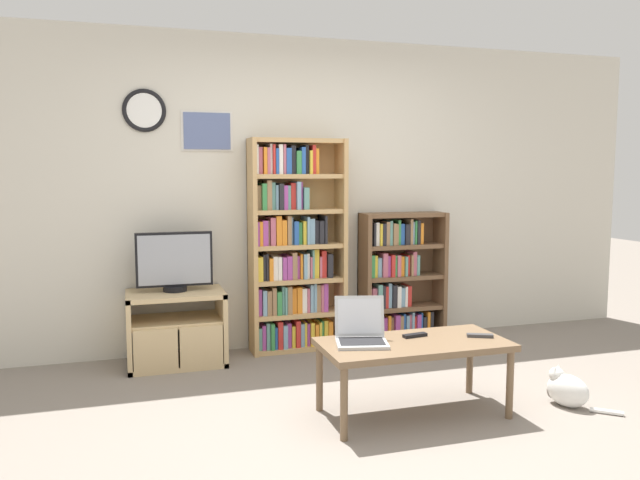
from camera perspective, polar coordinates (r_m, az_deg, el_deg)
The scene contains 11 objects.
ground_plane at distance 3.78m, azimuth 5.67°, elevation -16.97°, with size 18.00×18.00×0.00m, color gray.
wall_back at distance 5.31m, azimuth -2.40°, elevation 4.28°, with size 6.58×0.09×2.60m.
tv_stand at distance 4.99m, azimuth -13.00°, elevation -7.83°, with size 0.74×0.49×0.57m.
television at distance 4.92m, azimuth -13.17°, elevation -1.96°, with size 0.58×0.18×0.46m.
bookshelf_tall at distance 5.17m, azimuth -2.53°, elevation -0.87°, with size 0.79×0.28×1.76m.
bookshelf_short at distance 5.55m, azimuth 7.09°, elevation -3.60°, with size 0.76×0.25×1.13m.
coffee_table at distance 3.90m, azimuth 8.56°, elevation -9.80°, with size 1.15×0.55×0.46m.
laptop at distance 3.82m, azimuth 3.75°, elevation -8.35°, with size 0.37×0.36×0.27m.
remote_near_laptop at distance 4.06m, azimuth 14.42°, elevation -8.46°, with size 0.16×0.11×0.02m.
remote_far_from_laptop at distance 3.99m, azimuth 8.67°, elevation -8.61°, with size 0.16×0.07×0.02m.
cat at distance 4.38m, azimuth 21.57°, elevation -12.56°, with size 0.36×0.41×0.25m.
Camera 1 is at (-1.36, -3.20, 1.50)m, focal length 35.00 mm.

